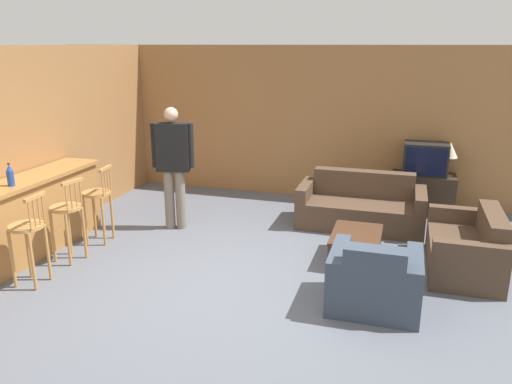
{
  "coord_description": "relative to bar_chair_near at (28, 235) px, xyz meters",
  "views": [
    {
      "loc": [
        1.61,
        -4.82,
        2.62
      ],
      "look_at": [
        -0.09,
        0.86,
        0.85
      ],
      "focal_mm": 35.0,
      "sensor_mm": 36.0,
      "label": 1
    }
  ],
  "objects": [
    {
      "name": "bar_chair_near",
      "position": [
        0.0,
        0.0,
        0.0
      ],
      "size": [
        0.39,
        0.39,
        1.06
      ],
      "color": "#B77F42",
      "rests_on": "ground_plane"
    },
    {
      "name": "bar_chair_mid",
      "position": [
        -0.0,
        0.68,
        0.0
      ],
      "size": [
        0.43,
        0.43,
        1.06
      ],
      "color": "#B77F42",
      "rests_on": "ground_plane"
    },
    {
      "name": "wall_left",
      "position": [
        -0.93,
        1.96,
        0.71
      ],
      "size": [
        0.08,
        8.67,
        2.6
      ],
      "color": "#9E6B3D",
      "rests_on": "ground_plane"
    },
    {
      "name": "ground_plane",
      "position": [
        2.27,
        0.62,
        -0.59
      ],
      "size": [
        24.0,
        24.0,
        0.0
      ],
      "primitive_type": "plane",
      "color": "#565B66"
    },
    {
      "name": "tv_unit",
      "position": [
        4.24,
        3.95,
        -0.28
      ],
      "size": [
        0.98,
        0.51,
        0.62
      ],
      "color": "#2D2319",
      "rests_on": "ground_plane"
    },
    {
      "name": "couch_far",
      "position": [
        3.36,
        2.99,
        -0.31
      ],
      "size": [
        1.81,
        0.86,
        0.78
      ],
      "color": "#4C3828",
      "rests_on": "ground_plane"
    },
    {
      "name": "bar_chair_far",
      "position": [
        -0.0,
        1.33,
        0.0
      ],
      "size": [
        0.42,
        0.42,
        1.06
      ],
      "color": "#B77F42",
      "rests_on": "ground_plane"
    },
    {
      "name": "bottle",
      "position": [
        -0.51,
        0.4,
        0.54
      ],
      "size": [
        0.08,
        0.08,
        0.28
      ],
      "color": "#234293",
      "rests_on": "bar_counter"
    },
    {
      "name": "armchair_near",
      "position": [
        3.72,
        0.57,
        -0.31
      ],
      "size": [
        0.91,
        0.82,
        0.76
      ],
      "color": "#384251",
      "rests_on": "ground_plane"
    },
    {
      "name": "table_lamp",
      "position": [
        4.59,
        3.95,
        0.43
      ],
      "size": [
        0.24,
        0.24,
        0.54
      ],
      "color": "brown",
      "rests_on": "tv_unit"
    },
    {
      "name": "wall_back",
      "position": [
        2.27,
        4.3,
        0.71
      ],
      "size": [
        9.4,
        0.08,
        2.6
      ],
      "color": "#9E6B3D",
      "rests_on": "ground_plane"
    },
    {
      "name": "person_by_window",
      "position": [
        0.76,
        2.11,
        0.41
      ],
      "size": [
        0.59,
        0.29,
        1.78
      ],
      "color": "#756B5B",
      "rests_on": "ground_plane"
    },
    {
      "name": "loveseat_right",
      "position": [
        4.71,
        1.78,
        -0.31
      ],
      "size": [
        0.79,
        1.4,
        0.75
      ],
      "color": "#4C3828",
      "rests_on": "ground_plane"
    },
    {
      "name": "bar_counter",
      "position": [
        -0.6,
        0.69,
        -0.08
      ],
      "size": [
        0.55,
        2.42,
        1.0
      ],
      "color": "#A87038",
      "rests_on": "ground_plane"
    },
    {
      "name": "coffee_table",
      "position": [
        3.42,
        1.7,
        -0.28
      ],
      "size": [
        0.6,
        0.87,
        0.36
      ],
      "color": "#472D1E",
      "rests_on": "ground_plane"
    },
    {
      "name": "tv",
      "position": [
        4.24,
        3.94,
        0.28
      ],
      "size": [
        0.67,
        0.45,
        0.51
      ],
      "color": "black",
      "rests_on": "tv_unit"
    }
  ]
}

